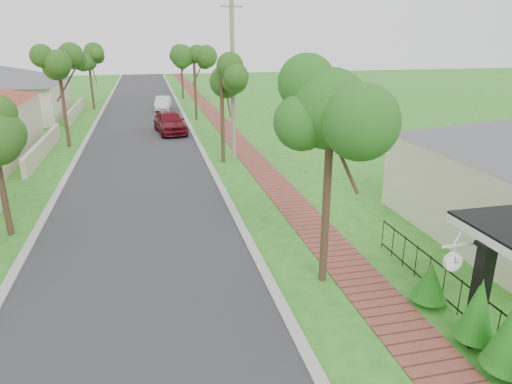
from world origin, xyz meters
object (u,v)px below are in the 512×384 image
object	(u,v)px
utility_pole	(233,82)
near_tree	(331,110)
parked_car_white	(163,103)
station_clock	(453,260)
parked_car_red	(170,122)
porch_post	(479,299)

from	to	relation	value
utility_pole	near_tree	bearing A→B (deg)	-90.10
parked_car_white	station_clock	distance (m)	37.00
parked_car_white	near_tree	bearing A→B (deg)	-77.38
parked_car_red	near_tree	bearing A→B (deg)	-89.21
parked_car_white	near_tree	world-z (taller)	near_tree
near_tree	station_clock	xyz separation A→B (m)	(1.85, -3.07, -2.97)
parked_car_red	near_tree	world-z (taller)	near_tree
porch_post	near_tree	bearing A→B (deg)	124.14
parked_car_white	station_clock	world-z (taller)	station_clock
porch_post	station_clock	world-z (taller)	porch_post
parked_car_white	utility_pole	distance (m)	20.01
near_tree	utility_pole	distance (m)	14.18
porch_post	station_clock	xyz separation A→B (m)	(-0.50, 0.40, 0.83)
near_tree	utility_pole	world-z (taller)	utility_pole
parked_car_white	near_tree	size ratio (longest dim) A/B	0.62
parked_car_red	parked_car_white	xyz separation A→B (m)	(-0.05, 11.20, -0.18)
parked_car_red	porch_post	bearing A→B (deg)	-85.21
utility_pole	station_clock	xyz separation A→B (m)	(1.83, -17.23, -2.40)
station_clock	utility_pole	bearing A→B (deg)	96.06
parked_car_red	utility_pole	bearing A→B (deg)	-76.07
parked_car_white	utility_pole	world-z (taller)	utility_pole
near_tree	parked_car_white	bearing A→B (deg)	95.45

